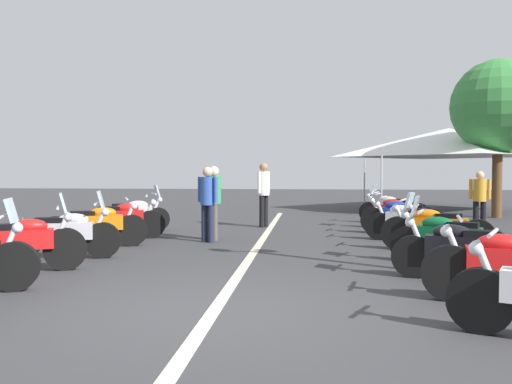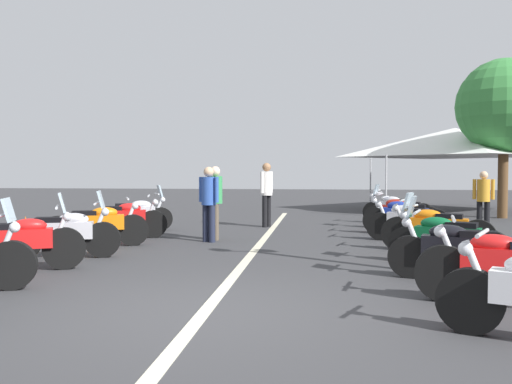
{
  "view_description": "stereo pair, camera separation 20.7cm",
  "coord_description": "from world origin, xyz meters",
  "views": [
    {
      "loc": [
        -5.9,
        -1.06,
        1.57
      ],
      "look_at": [
        4.99,
        0.0,
        1.14
      ],
      "focal_mm": 38.57,
      "sensor_mm": 36.0,
      "label": 1
    },
    {
      "loc": [
        -5.9,
        -1.26,
        1.57
      ],
      "look_at": [
        4.99,
        0.0,
        1.14
      ],
      "focal_mm": 38.57,
      "sensor_mm": 36.0,
      "label": 2
    }
  ],
  "objects": [
    {
      "name": "motorcycle_right_row_7",
      "position": [
        9.16,
        -3.43,
        0.46
      ],
      "size": [
        0.92,
        2.0,
        1.2
      ],
      "rotation": [
        0.0,
        0.0,
        1.25
      ],
      "color": "black",
      "rests_on": "ground_plane"
    },
    {
      "name": "event_tent",
      "position": [
        15.97,
        -6.4,
        2.65
      ],
      "size": [
        6.44,
        6.44,
        3.2
      ],
      "color": "white",
      "rests_on": "ground_plane"
    },
    {
      "name": "motorcycle_left_row_3",
      "position": [
        3.39,
        3.24,
        0.47
      ],
      "size": [
        0.84,
        1.95,
        1.21
      ],
      "rotation": [
        0.0,
        0.0,
        -1.27
      ],
      "color": "black",
      "rests_on": "ground_plane"
    },
    {
      "name": "bystander_0",
      "position": [
        9.25,
        0.2,
        1.05
      ],
      "size": [
        0.47,
        0.32,
        1.78
      ],
      "rotation": [
        0.0,
        0.0,
        4.19
      ],
      "color": "black",
      "rests_on": "ground_plane"
    },
    {
      "name": "roadside_tree_0",
      "position": [
        12.98,
        -7.25,
        3.67
      ],
      "size": [
        3.07,
        3.07,
        5.23
      ],
      "color": "brown",
      "rests_on": "ground_plane"
    },
    {
      "name": "motorcycle_right_row_6",
      "position": [
        7.8,
        -3.33,
        0.46
      ],
      "size": [
        0.89,
        2.03,
        1.01
      ],
      "rotation": [
        0.0,
        0.0,
        1.28
      ],
      "color": "black",
      "rests_on": "ground_plane"
    },
    {
      "name": "motorcycle_right_row_3",
      "position": [
        3.46,
        -3.34,
        0.46
      ],
      "size": [
        1.0,
        1.86,
        1.19
      ],
      "rotation": [
        0.0,
        0.0,
        1.16
      ],
      "color": "black",
      "rests_on": "ground_plane"
    },
    {
      "name": "motorcycle_left_row_2",
      "position": [
        2.09,
        3.36,
        0.47
      ],
      "size": [
        1.04,
        1.91,
        1.22
      ],
      "rotation": [
        0.0,
        0.0,
        -1.13
      ],
      "color": "black",
      "rests_on": "ground_plane"
    },
    {
      "name": "motorcycle_right_row_5",
      "position": [
        6.46,
        -3.25,
        0.45
      ],
      "size": [
        0.91,
        1.92,
        0.99
      ],
      "rotation": [
        0.0,
        0.0,
        1.25
      ],
      "color": "black",
      "rests_on": "ground_plane"
    },
    {
      "name": "motorcycle_left_row_5",
      "position": [
        6.31,
        3.26,
        0.46
      ],
      "size": [
        0.83,
        2.05,
        1.0
      ],
      "rotation": [
        0.0,
        0.0,
        -1.29
      ],
      "color": "black",
      "rests_on": "ground_plane"
    },
    {
      "name": "motorcycle_left_row_6",
      "position": [
        7.79,
        3.47,
        0.46
      ],
      "size": [
        1.04,
        1.85,
        1.19
      ],
      "rotation": [
        0.0,
        0.0,
        -1.12
      ],
      "color": "black",
      "rests_on": "ground_plane"
    },
    {
      "name": "bystander_2",
      "position": [
        8.81,
        -5.46,
        0.9
      ],
      "size": [
        0.32,
        0.51,
        1.55
      ],
      "rotation": [
        0.0,
        0.0,
        2.84
      ],
      "color": "black",
      "rests_on": "ground_plane"
    },
    {
      "name": "motorcycle_right_row_2",
      "position": [
        2.1,
        -3.22,
        0.46
      ],
      "size": [
        0.88,
        1.99,
        1.2
      ],
      "rotation": [
        0.0,
        0.0,
        1.29
      ],
      "color": "black",
      "rests_on": "ground_plane"
    },
    {
      "name": "bystander_1",
      "position": [
        6.3,
        1.08,
        0.97
      ],
      "size": [
        0.51,
        0.32,
        1.66
      ],
      "rotation": [
        0.0,
        0.0,
        1.85
      ],
      "color": "brown",
      "rests_on": "ground_plane"
    },
    {
      "name": "motorcycle_right_row_4",
      "position": [
        4.91,
        -3.48,
        0.46
      ],
      "size": [
        0.95,
        2.06,
        1.01
      ],
      "rotation": [
        0.0,
        0.0,
        1.24
      ],
      "color": "black",
      "rests_on": "ground_plane"
    },
    {
      "name": "lane_centre_stripe",
      "position": [
        4.2,
        0.0,
        0.0
      ],
      "size": [
        20.12,
        0.16,
        0.01
      ],
      "primitive_type": "cube",
      "color": "beige",
      "rests_on": "ground_plane"
    },
    {
      "name": "motorcycle_right_row_8",
      "position": [
        10.56,
        -3.52,
        0.45
      ],
      "size": [
        1.04,
        1.97,
        0.99
      ],
      "rotation": [
        0.0,
        0.0,
        1.15
      ],
      "color": "black",
      "rests_on": "ground_plane"
    },
    {
      "name": "traffic_cone_1",
      "position": [
        4.94,
        4.86,
        0.29
      ],
      "size": [
        0.36,
        0.36,
        0.61
      ],
      "color": "orange",
      "rests_on": "ground_plane"
    },
    {
      "name": "bystander_3",
      "position": [
        5.9,
        1.15,
        0.96
      ],
      "size": [
        0.32,
        0.48,
        1.65
      ],
      "rotation": [
        0.0,
        0.0,
        2.65
      ],
      "color": "#1E2338",
      "rests_on": "ground_plane"
    },
    {
      "name": "motorcycle_left_row_4",
      "position": [
        4.88,
        3.28,
        0.46
      ],
      "size": [
        1.01,
        2.04,
        1.01
      ],
      "rotation": [
        0.0,
        0.0,
        -1.18
      ],
      "color": "black",
      "rests_on": "ground_plane"
    },
    {
      "name": "ground_plane",
      "position": [
        0.0,
        0.0,
        0.0
      ],
      "size": [
        80.0,
        80.0,
        0.0
      ],
      "primitive_type": "plane",
      "color": "#38383A"
    },
    {
      "name": "motorcycle_right_row_1",
      "position": [
        0.71,
        -3.44,
        0.47
      ],
      "size": [
        0.78,
        2.12,
        1.02
      ],
      "rotation": [
        0.0,
        0.0,
        1.38
      ],
      "color": "black",
      "rests_on": "ground_plane"
    }
  ]
}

